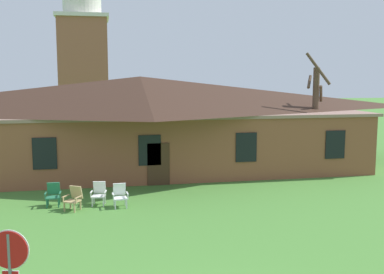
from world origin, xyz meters
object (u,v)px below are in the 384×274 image
(stop_sign, at_px, (10,264))
(lawn_chair_near_door, at_px, (74,198))
(lawn_chair_by_porch, at_px, (53,194))
(lawn_chair_middle, at_px, (120,195))
(lawn_chair_left_end, at_px, (99,193))

(stop_sign, relative_size, lawn_chair_near_door, 2.46)
(lawn_chair_by_porch, relative_size, lawn_chair_near_door, 1.00)
(lawn_chair_by_porch, bearing_deg, lawn_chair_middle, -13.84)
(lawn_chair_near_door, bearing_deg, stop_sign, -94.05)
(lawn_chair_by_porch, height_order, lawn_chair_left_end, same)
(stop_sign, distance_m, lawn_chair_left_end, 10.22)
(lawn_chair_near_door, height_order, lawn_chair_middle, same)
(lawn_chair_middle, bearing_deg, lawn_chair_near_door, -176.57)
(lawn_chair_middle, bearing_deg, stop_sign, -104.71)
(lawn_chair_left_end, bearing_deg, lawn_chair_near_door, -147.96)
(stop_sign, xyz_separation_m, lawn_chair_middle, (2.50, 9.51, -1.16))
(stop_sign, bearing_deg, lawn_chair_near_door, 85.95)
(lawn_chair_left_end, relative_size, lawn_chair_middle, 1.00)
(stop_sign, height_order, lawn_chair_by_porch, stop_sign)
(lawn_chair_near_door, distance_m, lawn_chair_middle, 1.83)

